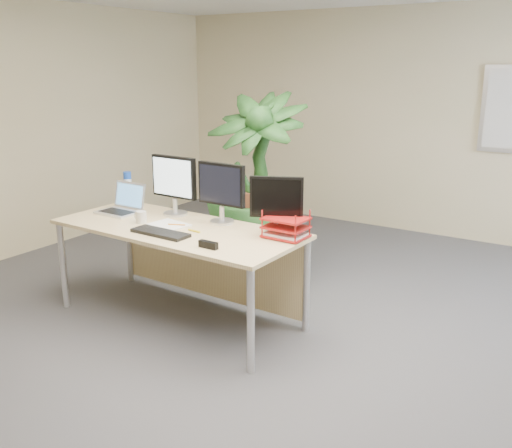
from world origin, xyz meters
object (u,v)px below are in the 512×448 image
Objects in this scene: floor_plant at (256,206)px; monitor_right at (221,189)px; desk at (187,243)px; monitor_left at (174,182)px; laptop at (123,205)px.

floor_plant is 0.83m from monitor_right.
monitor_right reaches higher than desk.
monitor_left reaches higher than laptop.
desk is at bearing -32.77° from monitor_left.
monitor_left is at bearing -179.18° from monitor_right.
desk is 4.10× the size of monitor_left.
floor_plant is 3.07× the size of monitor_right.
monitor_right is (0.15, -0.75, 0.32)m from floor_plant.
desk is 0.53m from monitor_right.
floor_plant is 0.89m from monitor_left.
floor_plant reaches higher than desk.
desk is 1.38× the size of floor_plant.
floor_plant is (0.08, 0.93, 0.13)m from desk.
monitor_right is 1.37× the size of laptop.
monitor_left is at bearing -114.08° from floor_plant.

